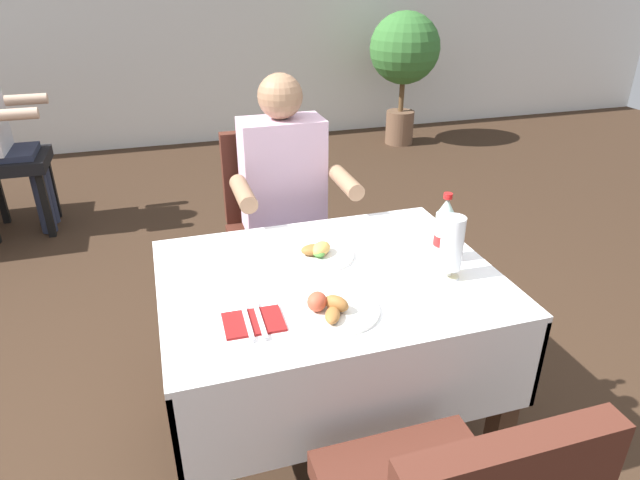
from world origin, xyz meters
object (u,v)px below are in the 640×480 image
Objects in this scene: seated_diner_far at (286,202)px; plate_near_camera at (334,308)px; main_dining_table at (329,318)px; napkin_cutlery_set at (254,322)px; plate_far_diner at (319,253)px; beer_glass_left at (452,248)px; chair_far_diner_seat at (275,225)px; potted_plant_corner at (404,55)px; cola_bottle_primary at (444,232)px.

seated_diner_far is 5.23× the size of plate_near_camera.
seated_diner_far is (0.03, 0.71, 0.15)m from main_dining_table.
main_dining_table is 5.74× the size of napkin_cutlery_set.
beer_glass_left reaches higher than plate_far_diner.
beer_glass_left is at bearing -35.35° from plate_far_diner.
chair_far_diner_seat is at bearing 86.95° from plate_near_camera.
potted_plant_corner is (1.55, 3.71, 0.03)m from beer_glass_left.
plate_near_camera reaches higher than napkin_cutlery_set.
napkin_cutlery_set is 0.15× the size of potted_plant_corner.
chair_far_diner_seat is 4.03× the size of plate_near_camera.
beer_glass_left is at bearing -107.26° from cola_bottle_primary.
beer_glass_left is at bearing -112.72° from potted_plant_corner.
chair_far_diner_seat is at bearing 105.59° from seated_diner_far.
chair_far_diner_seat reaches higher than beer_glass_left.
cola_bottle_primary is at bearing -2.26° from main_dining_table.
chair_far_diner_seat is 5.07× the size of napkin_cutlery_set.
main_dining_table is 0.30m from plate_near_camera.
potted_plant_corner is (1.98, 3.80, 0.12)m from plate_near_camera.
seated_diner_far reaches higher than plate_far_diner.
plate_near_camera is at bearing -156.02° from cola_bottle_primary.
potted_plant_corner is (1.92, 2.76, 0.32)m from chair_far_diner_seat.
beer_glass_left is 0.12m from cola_bottle_primary.
plate_far_diner reaches higher than main_dining_table.
plate_far_diner is at bearing 80.16° from plate_near_camera.
seated_diner_far is 0.82m from cola_bottle_primary.
plate_far_diner is at bearing 160.14° from cola_bottle_primary.
main_dining_table is at bearing -92.32° from plate_far_diner.
seated_diner_far is 5.11× the size of cola_bottle_primary.
seated_diner_far reaches higher than napkin_cutlery_set.
potted_plant_corner is (1.91, 3.45, 0.12)m from plate_far_diner.
cola_bottle_primary is (0.46, 0.20, 0.09)m from plate_near_camera.
plate_far_diner is 3.95m from potted_plant_corner.
chair_far_diner_seat reaches higher than main_dining_table.
chair_far_diner_seat is 0.97m from cola_bottle_primary.
plate_near_camera reaches higher than plate_far_diner.
napkin_cutlery_set reaches higher than main_dining_table.
main_dining_table is 1.13× the size of chair_far_diner_seat.
beer_glass_left is (0.37, -0.94, 0.29)m from chair_far_diner_seat.
napkin_cutlery_set is at bearing -105.96° from chair_far_diner_seat.
seated_diner_far is 5.35× the size of plate_far_diner.
plate_near_camera is 4.28m from potted_plant_corner.
seated_diner_far reaches higher than beer_glass_left.
plate_near_camera is 0.44m from beer_glass_left.
chair_far_diner_seat is at bearing 90.43° from plate_far_diner.
seated_diner_far is at bearing 84.72° from plate_near_camera.
chair_far_diner_seat is 4.12× the size of plate_far_diner.
chair_far_diner_seat is 1.06m from beer_glass_left.
beer_glass_left reaches higher than napkin_cutlery_set.
seated_diner_far is at bearing 112.00° from beer_glass_left.
chair_far_diner_seat is at bearing 90.00° from main_dining_table.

